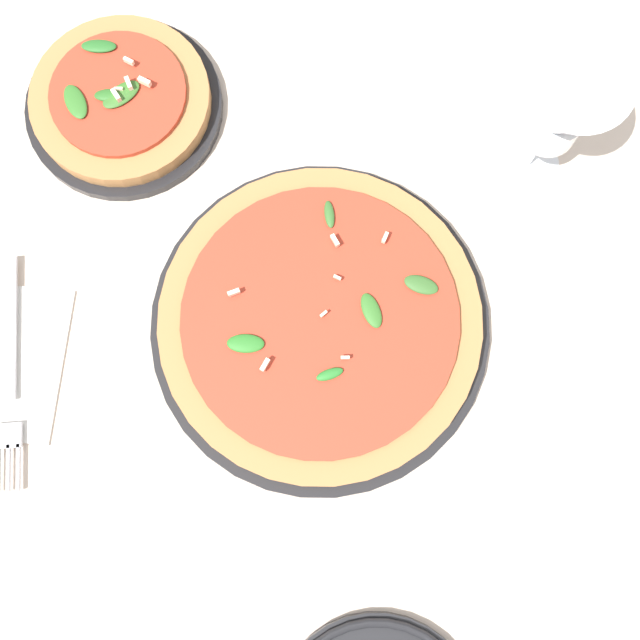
# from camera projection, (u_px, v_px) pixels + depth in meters

# --- Properties ---
(ground_plane) EXTENTS (6.00, 6.00, 0.00)m
(ground_plane) POSITION_uv_depth(u_px,v_px,m) (293.00, 335.00, 0.71)
(ground_plane) COLOR beige
(pizza_arugula_main) EXTENTS (0.32, 0.32, 0.05)m
(pizza_arugula_main) POSITION_uv_depth(u_px,v_px,m) (320.00, 323.00, 0.70)
(pizza_arugula_main) COLOR black
(pizza_arugula_main) RESTS_ON ground_plane
(pizza_personal_side) EXTENTS (0.20, 0.20, 0.05)m
(pizza_personal_side) POSITION_uv_depth(u_px,v_px,m) (122.00, 102.00, 0.75)
(pizza_personal_side) COLOR black
(pizza_personal_side) RESTS_ON ground_plane
(wine_glass) EXTENTS (0.09, 0.09, 0.16)m
(wine_glass) POSITION_uv_depth(u_px,v_px,m) (560.00, 112.00, 0.64)
(wine_glass) COLOR white
(wine_glass) RESTS_ON ground_plane
(napkin) EXTENTS (0.16, 0.12, 0.01)m
(napkin) POSITION_uv_depth(u_px,v_px,m) (12.00, 362.00, 0.71)
(napkin) COLOR silver
(napkin) RESTS_ON ground_plane
(fork) EXTENTS (0.21, 0.10, 0.00)m
(fork) POSITION_uv_depth(u_px,v_px,m) (10.00, 370.00, 0.70)
(fork) COLOR silver
(fork) RESTS_ON ground_plane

